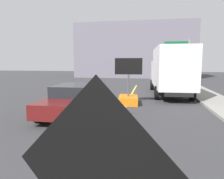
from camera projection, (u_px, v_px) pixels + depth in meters
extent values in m
cube|color=yellow|center=(89.00, 168.00, 4.73)|extent=(0.14, 36.00, 0.01)
cube|color=orange|center=(98.00, 172.00, 1.72)|extent=(1.53, 0.35, 1.56)
cube|color=black|center=(97.00, 173.00, 1.70)|extent=(1.60, 0.35, 1.63)
cube|color=black|center=(99.00, 171.00, 1.74)|extent=(0.28, 0.07, 0.52)
cube|color=orange|center=(128.00, 100.00, 12.24)|extent=(1.25, 1.89, 0.45)
cylinder|color=#4C4C4C|center=(128.00, 85.00, 12.12)|extent=(0.10, 0.10, 1.30)
cube|color=black|center=(129.00, 66.00, 11.98)|extent=(1.60, 0.22, 0.95)
sphere|color=yellow|center=(138.00, 66.00, 11.98)|extent=(0.09, 0.09, 0.09)
sphere|color=yellow|center=(133.00, 66.00, 12.00)|extent=(0.09, 0.09, 0.09)
sphere|color=yellow|center=(128.00, 66.00, 12.03)|extent=(0.09, 0.09, 0.09)
sphere|color=yellow|center=(123.00, 66.00, 12.06)|extent=(0.09, 0.09, 0.09)
sphere|color=yellow|center=(120.00, 63.00, 12.05)|extent=(0.09, 0.09, 0.09)
sphere|color=yellow|center=(120.00, 69.00, 12.10)|extent=(0.09, 0.09, 0.09)
cube|color=black|center=(169.00, 87.00, 15.76)|extent=(2.04, 7.95, 0.25)
cube|color=silver|center=(165.00, 72.00, 18.41)|extent=(2.46, 2.32, 1.90)
cube|color=silver|center=(173.00, 68.00, 14.37)|extent=(2.62, 5.47, 2.80)
cylinder|color=black|center=(152.00, 85.00, 18.55)|extent=(0.32, 0.91, 0.90)
cylinder|color=black|center=(178.00, 85.00, 18.26)|extent=(0.32, 0.91, 0.90)
cylinder|color=black|center=(157.00, 93.00, 13.59)|extent=(0.32, 0.91, 0.90)
cylinder|color=black|center=(192.00, 93.00, 13.30)|extent=(0.32, 0.91, 0.90)
cube|color=#591414|center=(72.00, 102.00, 9.66)|extent=(1.97, 4.64, 0.60)
cube|color=black|center=(74.00, 90.00, 9.82)|extent=(1.69, 2.10, 0.50)
cylinder|color=black|center=(81.00, 116.00, 8.07)|extent=(0.23, 0.66, 0.66)
cylinder|color=black|center=(38.00, 115.00, 8.35)|extent=(0.23, 0.66, 0.66)
cylinder|color=black|center=(98.00, 102.00, 11.04)|extent=(0.23, 0.66, 0.66)
cylinder|color=black|center=(66.00, 101.00, 11.32)|extent=(0.23, 0.66, 0.66)
cylinder|color=gray|center=(188.00, 62.00, 22.95)|extent=(0.18, 0.18, 5.00)
cube|color=#0F6033|center=(176.00, 47.00, 22.90)|extent=(2.60, 0.22, 1.30)
cube|color=white|center=(176.00, 47.00, 22.94)|extent=(1.82, 0.12, 0.18)
cube|color=slate|center=(135.00, 51.00, 34.95)|extent=(19.40, 6.64, 8.85)
cube|color=black|center=(104.00, 155.00, 5.37)|extent=(0.36, 0.36, 0.03)
cone|color=#EA5B0C|center=(104.00, 144.00, 5.33)|extent=(0.28, 0.28, 0.59)
cylinder|color=white|center=(104.00, 143.00, 5.33)|extent=(0.19, 0.19, 0.08)
cube|color=black|center=(118.00, 130.00, 7.43)|extent=(0.36, 0.36, 0.03)
cone|color=#EA5B0C|center=(118.00, 121.00, 7.39)|extent=(0.28, 0.28, 0.65)
cylinder|color=white|center=(118.00, 120.00, 7.38)|extent=(0.19, 0.19, 0.08)
cube|color=black|center=(124.00, 115.00, 9.51)|extent=(0.36, 0.36, 0.03)
cone|color=orange|center=(124.00, 108.00, 9.46)|extent=(0.28, 0.28, 0.65)
cylinder|color=white|center=(124.00, 107.00, 9.46)|extent=(0.19, 0.19, 0.08)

